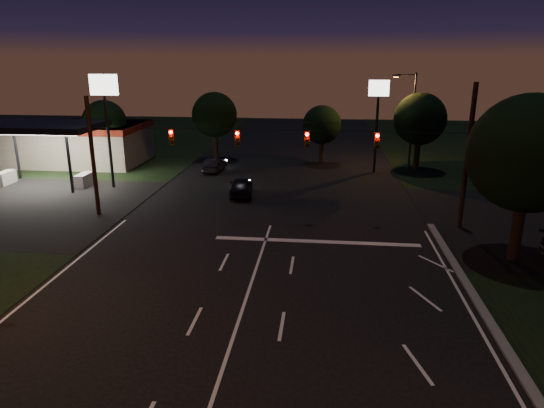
# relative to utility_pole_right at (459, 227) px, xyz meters

# --- Properties ---
(ground) EXTENTS (140.00, 140.00, 0.00)m
(ground) POSITION_rel_utility_pole_right_xyz_m (-12.00, -15.00, 0.00)
(ground) COLOR black
(ground) RESTS_ON ground
(cross_street_left) EXTENTS (20.00, 16.00, 0.02)m
(cross_street_left) POSITION_rel_utility_pole_right_xyz_m (-32.00, 1.00, 0.00)
(cross_street_left) COLOR black
(cross_street_left) RESTS_ON ground
(stop_bar) EXTENTS (12.00, 0.50, 0.01)m
(stop_bar) POSITION_rel_utility_pole_right_xyz_m (-9.00, -3.50, 0.01)
(stop_bar) COLOR silver
(stop_bar) RESTS_ON ground
(utility_pole_right) EXTENTS (0.30, 0.30, 9.00)m
(utility_pole_right) POSITION_rel_utility_pole_right_xyz_m (0.00, 0.00, 0.00)
(utility_pole_right) COLOR black
(utility_pole_right) RESTS_ON ground
(utility_pole_left) EXTENTS (0.28, 0.28, 8.00)m
(utility_pole_left) POSITION_rel_utility_pole_right_xyz_m (-24.00, 0.00, 0.00)
(utility_pole_left) COLOR black
(utility_pole_left) RESTS_ON ground
(signal_span) EXTENTS (24.00, 0.40, 1.56)m
(signal_span) POSITION_rel_utility_pole_right_xyz_m (-12.00, -0.04, 5.50)
(signal_span) COLOR black
(signal_span) RESTS_ON ground
(gas_station) EXTENTS (14.20, 16.10, 5.25)m
(gas_station) POSITION_rel_utility_pole_right_xyz_m (-33.86, 15.39, 2.38)
(gas_station) COLOR gray
(gas_station) RESTS_ON ground
(pole_sign_left_near) EXTENTS (2.20, 0.30, 9.10)m
(pole_sign_left_near) POSITION_rel_utility_pole_right_xyz_m (-26.00, 7.00, 6.98)
(pole_sign_left_near) COLOR black
(pole_sign_left_near) RESTS_ON ground
(pole_sign_right) EXTENTS (1.80, 0.30, 8.40)m
(pole_sign_right) POSITION_rel_utility_pole_right_xyz_m (-4.00, 15.00, 6.24)
(pole_sign_right) COLOR black
(pole_sign_right) RESTS_ON ground
(street_light_right_far) EXTENTS (2.20, 0.35, 9.00)m
(street_light_right_far) POSITION_rel_utility_pole_right_xyz_m (-0.76, 17.00, 5.24)
(street_light_right_far) COLOR black
(street_light_right_far) RESTS_ON ground
(tree_right_near) EXTENTS (6.00, 6.00, 8.76)m
(tree_right_near) POSITION_rel_utility_pole_right_xyz_m (1.53, -4.83, 5.68)
(tree_right_near) COLOR black
(tree_right_near) RESTS_ON ground
(tree_far_a) EXTENTS (4.20, 4.20, 6.42)m
(tree_far_a) POSITION_rel_utility_pole_right_xyz_m (-29.98, 15.12, 4.26)
(tree_far_a) COLOR black
(tree_far_a) RESTS_ON ground
(tree_far_b) EXTENTS (4.60, 4.60, 6.98)m
(tree_far_b) POSITION_rel_utility_pole_right_xyz_m (-19.98, 19.13, 4.61)
(tree_far_b) COLOR black
(tree_far_b) RESTS_ON ground
(tree_far_c) EXTENTS (3.80, 3.80, 5.86)m
(tree_far_c) POSITION_rel_utility_pole_right_xyz_m (-8.98, 18.10, 3.90)
(tree_far_c) COLOR black
(tree_far_c) RESTS_ON ground
(tree_far_d) EXTENTS (4.80, 4.80, 7.30)m
(tree_far_d) POSITION_rel_utility_pole_right_xyz_m (0.02, 16.13, 4.83)
(tree_far_d) COLOR black
(tree_far_d) RESTS_ON ground
(tree_far_e) EXTENTS (4.00, 4.00, 6.18)m
(tree_far_e) POSITION_rel_utility_pole_right_xyz_m (8.02, 14.11, 4.11)
(tree_far_e) COLOR black
(tree_far_e) RESTS_ON ground
(car_oncoming_a) EXTENTS (2.23, 4.45, 1.45)m
(car_oncoming_a) POSITION_rel_utility_pole_right_xyz_m (-15.05, 5.72, 0.73)
(car_oncoming_a) COLOR black
(car_oncoming_a) RESTS_ON ground
(car_oncoming_b) EXTENTS (1.58, 3.89, 1.26)m
(car_oncoming_b) POSITION_rel_utility_pole_right_xyz_m (-18.95, 13.62, 0.63)
(car_oncoming_b) COLOR black
(car_oncoming_b) RESTS_ON ground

